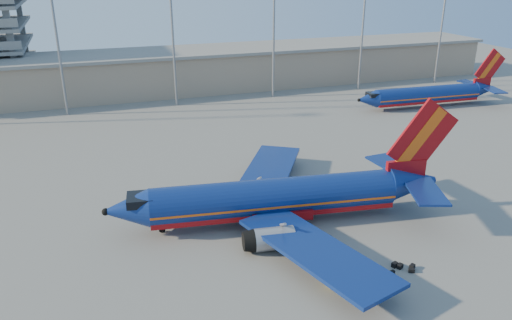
{
  "coord_description": "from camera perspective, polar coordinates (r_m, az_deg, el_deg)",
  "views": [
    {
      "loc": [
        -21.46,
        -47.82,
        25.6
      ],
      "look_at": [
        -3.42,
        3.85,
        4.0
      ],
      "focal_mm": 35.0,
      "sensor_mm": 36.0,
      "label": 1
    }
  ],
  "objects": [
    {
      "name": "luggage_pile",
      "position": [
        47.23,
        16.06,
        -11.93
      ],
      "size": [
        3.27,
        1.9,
        0.46
      ],
      "color": "black",
      "rests_on": "ground"
    },
    {
      "name": "terminal_building",
      "position": [
        112.43,
        -2.69,
        10.6
      ],
      "size": [
        122.0,
        16.0,
        8.5
      ],
      "color": "gray",
      "rests_on": "ground"
    },
    {
      "name": "baggage_tug",
      "position": [
        44.46,
        9.64,
        -12.61
      ],
      "size": [
        2.65,
        2.12,
        1.66
      ],
      "rotation": [
        0.0,
        0.0,
        0.36
      ],
      "color": "yellow",
      "rests_on": "ground"
    },
    {
      "name": "aircraft_main",
      "position": [
        52.55,
        3.01,
        -4.33
      ],
      "size": [
        37.25,
        35.61,
        12.65
      ],
      "rotation": [
        0.0,
        0.0,
        -0.14
      ],
      "color": "navy",
      "rests_on": "ground"
    },
    {
      "name": "light_mast_row",
      "position": [
        97.81,
        -3.64,
        16.78
      ],
      "size": [
        101.6,
        1.6,
        28.65
      ],
      "color": "gray",
      "rests_on": "ground"
    },
    {
      "name": "ground",
      "position": [
        58.33,
        4.43,
        -4.56
      ],
      "size": [
        220.0,
        220.0,
        0.0
      ],
      "primitive_type": "plane",
      "color": "slate",
      "rests_on": "ground"
    },
    {
      "name": "aircraft_second",
      "position": [
        101.33,
        19.28,
        7.1
      ],
      "size": [
        31.11,
        12.1,
        10.53
      ],
      "rotation": [
        0.0,
        0.0,
        -0.05
      ],
      "color": "navy",
      "rests_on": "ground"
    }
  ]
}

